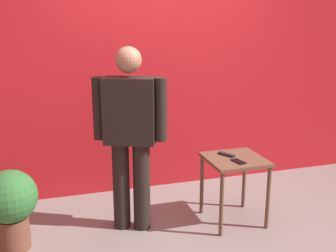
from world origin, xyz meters
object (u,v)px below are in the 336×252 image
Objects in this scene: side_table at (235,168)px; tv_remote at (227,154)px; standing_person at (130,131)px; potted_plant at (11,203)px; cell_phone at (238,161)px.

tv_remote reaches higher than side_table.
potted_plant is (-1.02, -0.06, -0.52)m from standing_person.
potted_plant is (-1.96, 0.10, -0.12)m from side_table.
potted_plant is at bearing 177.21° from side_table.
potted_plant is (-1.94, 0.20, -0.23)m from cell_phone.
tv_remote is 1.93m from potted_plant.
tv_remote reaches higher than cell_phone.
cell_phone is at bearing -5.99° from potted_plant.
tv_remote is (0.90, -0.07, -0.28)m from standing_person.
standing_person is 11.45× the size of cell_phone.
standing_person is 9.69× the size of tv_remote.
side_table is 3.70× the size of tv_remote.
side_table is at bearing -90.94° from tv_remote.
standing_person is 1.14m from potted_plant.
tv_remote is at bearing -4.60° from standing_person.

